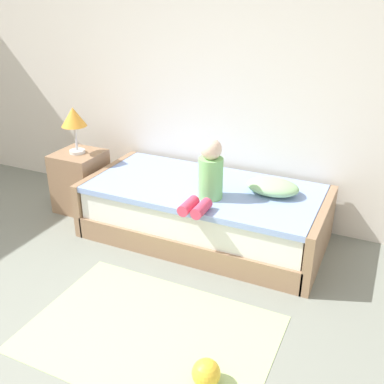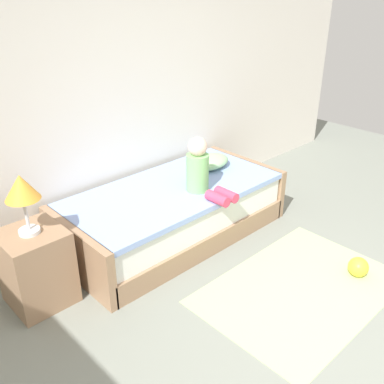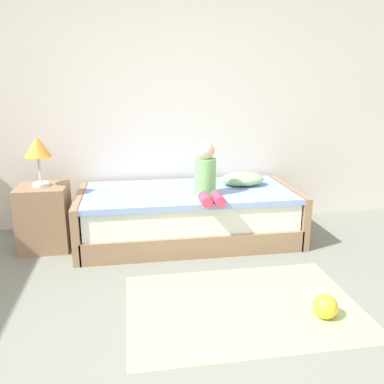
{
  "view_description": "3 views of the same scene",
  "coord_description": "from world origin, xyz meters",
  "px_view_note": "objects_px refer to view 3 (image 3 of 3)",
  "views": [
    {
      "loc": [
        1.7,
        -1.24,
        2.08
      ],
      "look_at": [
        0.3,
        1.75,
        0.55
      ],
      "focal_mm": 41.74,
      "sensor_mm": 36.0,
      "label": 1
    },
    {
      "loc": [
        -2.03,
        -0.71,
        2.24
      ],
      "look_at": [
        0.3,
        1.75,
        0.55
      ],
      "focal_mm": 40.87,
      "sensor_mm": 36.0,
      "label": 2
    },
    {
      "loc": [
        -0.25,
        -1.65,
        1.5
      ],
      "look_at": [
        0.3,
        1.75,
        0.55
      ],
      "focal_mm": 36.94,
      "sensor_mm": 36.0,
      "label": 3
    }
  ],
  "objects_px": {
    "pillow": "(243,179)",
    "child_figure": "(206,174)",
    "bed": "(188,215)",
    "nightstand": "(45,217)",
    "toy_ball": "(325,306)",
    "table_lamp": "(38,149)"
  },
  "relations": [
    {
      "from": "pillow",
      "to": "child_figure",
      "type": "bearing_deg",
      "value": -143.38
    },
    {
      "from": "child_figure",
      "to": "bed",
      "type": "bearing_deg",
      "value": 120.21
    },
    {
      "from": "bed",
      "to": "pillow",
      "type": "relative_size",
      "value": 4.8
    },
    {
      "from": "nightstand",
      "to": "child_figure",
      "type": "relative_size",
      "value": 1.18
    },
    {
      "from": "child_figure",
      "to": "toy_ball",
      "type": "relative_size",
      "value": 3.07
    },
    {
      "from": "table_lamp",
      "to": "child_figure",
      "type": "bearing_deg",
      "value": -8.67
    },
    {
      "from": "bed",
      "to": "nightstand",
      "type": "bearing_deg",
      "value": -179.91
    },
    {
      "from": "nightstand",
      "to": "table_lamp",
      "type": "height_order",
      "value": "table_lamp"
    },
    {
      "from": "table_lamp",
      "to": "toy_ball",
      "type": "height_order",
      "value": "table_lamp"
    },
    {
      "from": "pillow",
      "to": "table_lamp",
      "type": "bearing_deg",
      "value": -176.96
    },
    {
      "from": "bed",
      "to": "pillow",
      "type": "bearing_deg",
      "value": 9.87
    },
    {
      "from": "bed",
      "to": "pillow",
      "type": "height_order",
      "value": "pillow"
    },
    {
      "from": "child_figure",
      "to": "pillow",
      "type": "relative_size",
      "value": 1.16
    },
    {
      "from": "nightstand",
      "to": "toy_ball",
      "type": "distance_m",
      "value": 2.55
    },
    {
      "from": "table_lamp",
      "to": "toy_ball",
      "type": "xyz_separation_m",
      "value": [
        2.03,
        -1.52,
        -0.85
      ]
    },
    {
      "from": "bed",
      "to": "pillow",
      "type": "distance_m",
      "value": 0.67
    },
    {
      "from": "bed",
      "to": "nightstand",
      "type": "xyz_separation_m",
      "value": [
        -1.35,
        -0.0,
        0.05
      ]
    },
    {
      "from": "bed",
      "to": "child_figure",
      "type": "xyz_separation_m",
      "value": [
        0.13,
        -0.23,
        0.46
      ]
    },
    {
      "from": "pillow",
      "to": "toy_ball",
      "type": "relative_size",
      "value": 2.65
    },
    {
      "from": "child_figure",
      "to": "pillow",
      "type": "bearing_deg",
      "value": 36.62
    },
    {
      "from": "child_figure",
      "to": "toy_ball",
      "type": "distance_m",
      "value": 1.53
    },
    {
      "from": "bed",
      "to": "toy_ball",
      "type": "xyz_separation_m",
      "value": [
        0.68,
        -1.52,
        -0.16
      ]
    }
  ]
}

